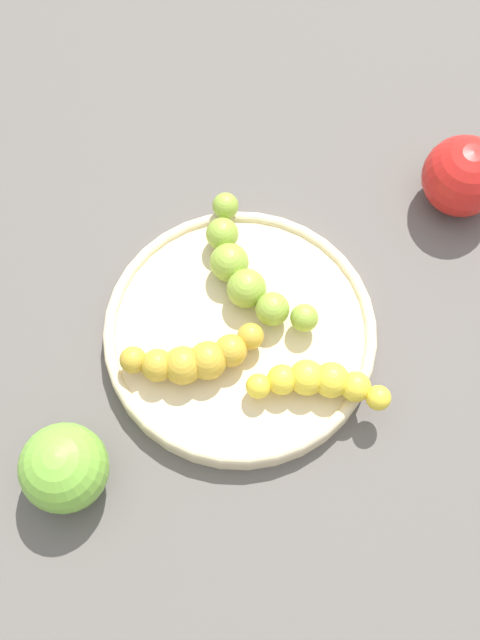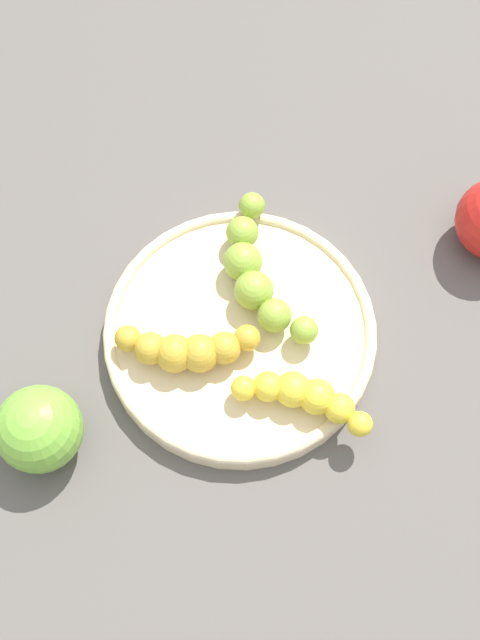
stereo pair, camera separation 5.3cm
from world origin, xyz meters
The scene contains 7 objects.
ground_plane centered at (0.00, 0.00, 0.00)m, with size 2.40×2.40×0.00m, color #56514C.
fruit_bowl centered at (0.00, 0.00, 0.01)m, with size 0.23×0.23×0.02m.
banana_green centered at (0.04, -0.01, 0.04)m, with size 0.14×0.09×0.03m.
banana_spotted centered at (-0.03, 0.04, 0.03)m, with size 0.05×0.12×0.03m.
banana_yellow centered at (-0.05, -0.06, 0.03)m, with size 0.04×0.11×0.03m.
apple_red centered at (0.13, -0.20, 0.04)m, with size 0.07×0.07×0.07m, color red.
apple_green centered at (-0.11, 0.14, 0.03)m, with size 0.07×0.07×0.07m, color #72B238.
Camera 1 is at (-0.25, 0.01, 0.61)m, focal length 43.58 mm.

